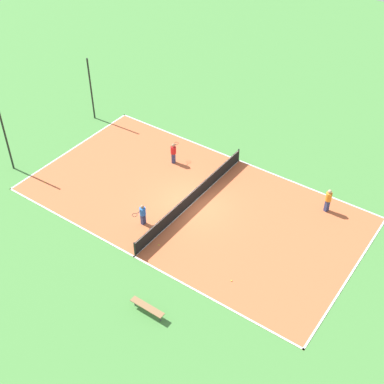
{
  "coord_description": "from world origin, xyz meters",
  "views": [
    {
      "loc": [
        -19.97,
        -14.13,
        20.93
      ],
      "look_at": [
        0.0,
        0.0,
        0.9
      ],
      "focal_mm": 50.0,
      "sensor_mm": 36.0,
      "label": 1
    }
  ],
  "objects_px": {
    "fence_post_back_left": "(6,138)",
    "fence_post_back_right": "(91,89)",
    "bench": "(147,307)",
    "tennis_ball_right_alley": "(159,245)",
    "player_near_blue": "(143,214)",
    "player_coach_red": "(173,152)",
    "tennis_net": "(192,197)",
    "player_center_orange": "(328,199)",
    "tennis_ball_midcourt": "(231,281)",
    "tennis_ball_near_net": "(45,182)"
  },
  "relations": [
    {
      "from": "fence_post_back_left",
      "to": "player_coach_red",
      "type": "bearing_deg",
      "value": -51.3
    },
    {
      "from": "player_coach_red",
      "to": "tennis_ball_midcourt",
      "type": "relative_size",
      "value": 21.76
    },
    {
      "from": "tennis_ball_right_alley",
      "to": "fence_post_back_right",
      "type": "distance_m",
      "value": 14.64
    },
    {
      "from": "fence_post_back_left",
      "to": "fence_post_back_right",
      "type": "relative_size",
      "value": 1.0
    },
    {
      "from": "tennis_net",
      "to": "fence_post_back_left",
      "type": "distance_m",
      "value": 12.35
    },
    {
      "from": "tennis_ball_midcourt",
      "to": "fence_post_back_right",
      "type": "relative_size",
      "value": 0.01
    },
    {
      "from": "player_coach_red",
      "to": "player_near_blue",
      "type": "height_order",
      "value": "player_coach_red"
    },
    {
      "from": "player_center_orange",
      "to": "tennis_ball_near_net",
      "type": "bearing_deg",
      "value": -41.93
    },
    {
      "from": "tennis_net",
      "to": "tennis_ball_right_alley",
      "type": "distance_m",
      "value": 4.04
    },
    {
      "from": "player_center_orange",
      "to": "fence_post_back_left",
      "type": "height_order",
      "value": "fence_post_back_left"
    },
    {
      "from": "tennis_ball_right_alley",
      "to": "player_near_blue",
      "type": "bearing_deg",
      "value": 64.15
    },
    {
      "from": "bench",
      "to": "tennis_ball_right_alley",
      "type": "relative_size",
      "value": 27.58
    },
    {
      "from": "bench",
      "to": "tennis_ball_right_alley",
      "type": "height_order",
      "value": "bench"
    },
    {
      "from": "bench",
      "to": "tennis_ball_midcourt",
      "type": "xyz_separation_m",
      "value": [
        4.03,
        -2.27,
        -0.34
      ]
    },
    {
      "from": "player_near_blue",
      "to": "tennis_ball_right_alley",
      "type": "height_order",
      "value": "player_near_blue"
    },
    {
      "from": "fence_post_back_left",
      "to": "tennis_ball_right_alley",
      "type": "bearing_deg",
      "value": -90.67
    },
    {
      "from": "tennis_ball_right_alley",
      "to": "fence_post_back_right",
      "type": "height_order",
      "value": "fence_post_back_right"
    },
    {
      "from": "player_coach_red",
      "to": "tennis_ball_near_net",
      "type": "relative_size",
      "value": 21.76
    },
    {
      "from": "player_coach_red",
      "to": "tennis_ball_right_alley",
      "type": "relative_size",
      "value": 21.76
    },
    {
      "from": "player_coach_red",
      "to": "player_near_blue",
      "type": "xyz_separation_m",
      "value": [
        -5.81,
        -2.16,
        -0.06
      ]
    },
    {
      "from": "player_center_orange",
      "to": "tennis_ball_right_alley",
      "type": "distance_m",
      "value": 10.24
    },
    {
      "from": "player_coach_red",
      "to": "tennis_ball_near_net",
      "type": "xyz_separation_m",
      "value": [
        -6.44,
        5.35,
        -0.8
      ]
    },
    {
      "from": "player_coach_red",
      "to": "fence_post_back_right",
      "type": "relative_size",
      "value": 0.31
    },
    {
      "from": "player_near_blue",
      "to": "fence_post_back_right",
      "type": "distance_m",
      "value": 12.54
    },
    {
      "from": "player_center_orange",
      "to": "tennis_ball_midcourt",
      "type": "distance_m",
      "value": 8.13
    },
    {
      "from": "tennis_ball_near_net",
      "to": "tennis_ball_right_alley",
      "type": "relative_size",
      "value": 1.0
    },
    {
      "from": "player_coach_red",
      "to": "tennis_ball_midcourt",
      "type": "xyz_separation_m",
      "value": [
        -6.58,
        -8.62,
        -0.8
      ]
    },
    {
      "from": "tennis_net",
      "to": "player_coach_red",
      "type": "bearing_deg",
      "value": 51.44
    },
    {
      "from": "player_near_blue",
      "to": "tennis_ball_midcourt",
      "type": "distance_m",
      "value": 6.55
    },
    {
      "from": "tennis_ball_right_alley",
      "to": "fence_post_back_right",
      "type": "xyz_separation_m",
      "value": [
        7.81,
        12.16,
        2.33
      ]
    },
    {
      "from": "player_near_blue",
      "to": "fence_post_back_right",
      "type": "height_order",
      "value": "fence_post_back_right"
    },
    {
      "from": "fence_post_back_left",
      "to": "fence_post_back_right",
      "type": "distance_m",
      "value": 7.67
    },
    {
      "from": "tennis_net",
      "to": "tennis_ball_near_net",
      "type": "bearing_deg",
      "value": 113.03
    },
    {
      "from": "bench",
      "to": "fence_post_back_left",
      "type": "height_order",
      "value": "fence_post_back_left"
    },
    {
      "from": "bench",
      "to": "fence_post_back_right",
      "type": "height_order",
      "value": "fence_post_back_right"
    },
    {
      "from": "player_coach_red",
      "to": "fence_post_back_left",
      "type": "relative_size",
      "value": 0.31
    },
    {
      "from": "tennis_ball_near_net",
      "to": "fence_post_back_left",
      "type": "xyz_separation_m",
      "value": [
        -0.11,
        2.83,
        2.33
      ]
    },
    {
      "from": "tennis_net",
      "to": "fence_post_back_right",
      "type": "relative_size",
      "value": 2.25
    },
    {
      "from": "fence_post_back_left",
      "to": "bench",
      "type": "bearing_deg",
      "value": -105.59
    },
    {
      "from": "bench",
      "to": "fence_post_back_right",
      "type": "distance_m",
      "value": 18.78
    },
    {
      "from": "tennis_net",
      "to": "player_coach_red",
      "type": "relative_size",
      "value": 7.24
    },
    {
      "from": "tennis_ball_right_alley",
      "to": "fence_post_back_left",
      "type": "distance_m",
      "value": 12.38
    },
    {
      "from": "player_center_orange",
      "to": "player_near_blue",
      "type": "xyz_separation_m",
      "value": [
        -7.15,
        8.12,
        -0.11
      ]
    },
    {
      "from": "tennis_ball_near_net",
      "to": "fence_post_back_right",
      "type": "height_order",
      "value": "fence_post_back_right"
    },
    {
      "from": "tennis_net",
      "to": "player_near_blue",
      "type": "distance_m",
      "value": 3.35
    },
    {
      "from": "tennis_ball_midcourt",
      "to": "player_center_orange",
      "type": "bearing_deg",
      "value": -11.82
    },
    {
      "from": "tennis_net",
      "to": "player_near_blue",
      "type": "relative_size",
      "value": 7.78
    },
    {
      "from": "tennis_ball_midcourt",
      "to": "fence_post_back_left",
      "type": "distance_m",
      "value": 16.96
    },
    {
      "from": "player_center_orange",
      "to": "player_coach_red",
      "type": "height_order",
      "value": "player_center_orange"
    },
    {
      "from": "tennis_ball_near_net",
      "to": "fence_post_back_left",
      "type": "distance_m",
      "value": 3.66
    }
  ]
}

